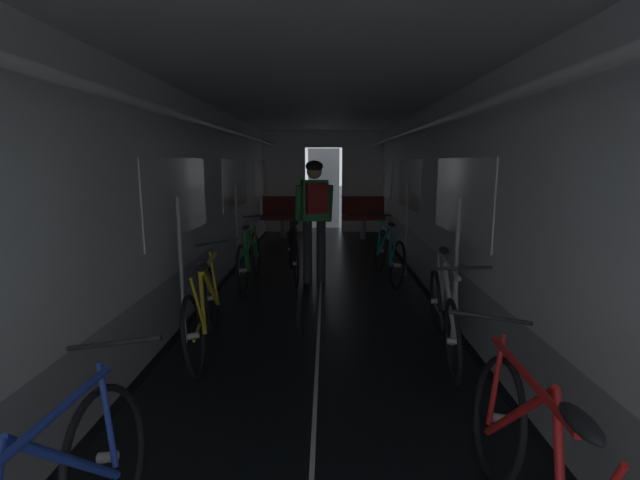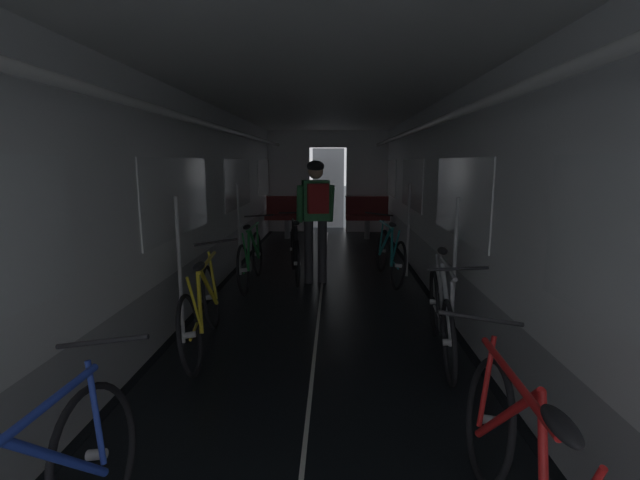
{
  "view_description": "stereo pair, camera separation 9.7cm",
  "coord_description": "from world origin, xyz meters",
  "px_view_note": "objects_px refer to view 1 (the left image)",
  "views": [
    {
      "loc": [
        0.08,
        -1.9,
        1.71
      ],
      "look_at": [
        0.0,
        3.34,
        0.79
      ],
      "focal_mm": 24.99,
      "sensor_mm": 36.0,
      "label": 1
    },
    {
      "loc": [
        0.18,
        -1.9,
        1.71
      ],
      "look_at": [
        0.0,
        3.34,
        0.79
      ],
      "focal_mm": 24.99,
      "sensor_mm": 36.0,
      "label": 2
    }
  ],
  "objects_px": {
    "bicycle_black_in_aisle": "(293,253)",
    "bench_seat_far_left": "(283,213)",
    "bicycle_silver": "(444,313)",
    "bicycle_teal": "(388,254)",
    "person_cyclist_aisle": "(315,208)",
    "bicycle_yellow": "(204,310)",
    "bench_seat_far_right": "(363,213)",
    "bicycle_green": "(250,258)",
    "bicycle_red": "(538,476)"
  },
  "relations": [
    {
      "from": "bench_seat_far_left",
      "to": "bicycle_black_in_aisle",
      "type": "distance_m",
      "value": 3.57
    },
    {
      "from": "bicycle_silver",
      "to": "bicycle_red",
      "type": "bearing_deg",
      "value": -93.66
    },
    {
      "from": "bench_seat_far_right",
      "to": "bicycle_black_in_aisle",
      "type": "xyz_separation_m",
      "value": [
        -1.31,
        -3.53,
        -0.18
      ]
    },
    {
      "from": "bicycle_yellow",
      "to": "bicycle_teal",
      "type": "height_order",
      "value": "bicycle_yellow"
    },
    {
      "from": "bicycle_red",
      "to": "bench_seat_far_left",
      "type": "bearing_deg",
      "value": 102.93
    },
    {
      "from": "bicycle_yellow",
      "to": "bicycle_red",
      "type": "relative_size",
      "value": 1.0
    },
    {
      "from": "bicycle_yellow",
      "to": "bicycle_green",
      "type": "distance_m",
      "value": 2.18
    },
    {
      "from": "bench_seat_far_left",
      "to": "bicycle_black_in_aisle",
      "type": "bearing_deg",
      "value": -82.1
    },
    {
      "from": "bicycle_green",
      "to": "bicycle_silver",
      "type": "bearing_deg",
      "value": -46.64
    },
    {
      "from": "bicycle_teal",
      "to": "bicycle_black_in_aisle",
      "type": "bearing_deg",
      "value": 176.94
    },
    {
      "from": "bench_seat_far_right",
      "to": "bicycle_yellow",
      "type": "height_order",
      "value": "bicycle_yellow"
    },
    {
      "from": "bench_seat_far_right",
      "to": "person_cyclist_aisle",
      "type": "bearing_deg",
      "value": -104.57
    },
    {
      "from": "bicycle_green",
      "to": "bicycle_black_in_aisle",
      "type": "bearing_deg",
      "value": 34.31
    },
    {
      "from": "bench_seat_far_right",
      "to": "bicycle_black_in_aisle",
      "type": "distance_m",
      "value": 3.77
    },
    {
      "from": "person_cyclist_aisle",
      "to": "bench_seat_far_right",
      "type": "bearing_deg",
      "value": 75.43
    },
    {
      "from": "bicycle_red",
      "to": "bicycle_silver",
      "type": "relative_size",
      "value": 1.0
    },
    {
      "from": "bench_seat_far_right",
      "to": "person_cyclist_aisle",
      "type": "height_order",
      "value": "person_cyclist_aisle"
    },
    {
      "from": "bench_seat_far_right",
      "to": "bicycle_teal",
      "type": "bearing_deg",
      "value": -88.73
    },
    {
      "from": "bicycle_yellow",
      "to": "person_cyclist_aisle",
      "type": "xyz_separation_m",
      "value": [
        0.95,
        2.31,
        0.69
      ]
    },
    {
      "from": "bicycle_red",
      "to": "bicycle_black_in_aisle",
      "type": "relative_size",
      "value": 1.01
    },
    {
      "from": "bench_seat_far_left",
      "to": "bicycle_yellow",
      "type": "height_order",
      "value": "bicycle_yellow"
    },
    {
      "from": "bicycle_red",
      "to": "bicycle_teal",
      "type": "height_order",
      "value": "bicycle_red"
    },
    {
      "from": "bench_seat_far_left",
      "to": "person_cyclist_aisle",
      "type": "distance_m",
      "value": 3.91
    },
    {
      "from": "bench_seat_far_right",
      "to": "bicycle_green",
      "type": "xyz_separation_m",
      "value": [
        -1.89,
        -3.92,
        -0.18
      ]
    },
    {
      "from": "bicycle_yellow",
      "to": "bicycle_green",
      "type": "height_order",
      "value": "bicycle_yellow"
    },
    {
      "from": "bicycle_silver",
      "to": "person_cyclist_aisle",
      "type": "distance_m",
      "value": 2.76
    },
    {
      "from": "bench_seat_far_left",
      "to": "bench_seat_far_right",
      "type": "distance_m",
      "value": 1.8
    },
    {
      "from": "bicycle_yellow",
      "to": "bicycle_green",
      "type": "xyz_separation_m",
      "value": [
        0.04,
        2.18,
        0.0
      ]
    },
    {
      "from": "bicycle_yellow",
      "to": "bicycle_teal",
      "type": "bearing_deg",
      "value": 51.12
    },
    {
      "from": "bicycle_silver",
      "to": "bicycle_teal",
      "type": "bearing_deg",
      "value": 93.29
    },
    {
      "from": "bench_seat_far_left",
      "to": "bicycle_black_in_aisle",
      "type": "xyz_separation_m",
      "value": [
        0.49,
        -3.53,
        -0.18
      ]
    },
    {
      "from": "bench_seat_far_left",
      "to": "bicycle_silver",
      "type": "distance_m",
      "value": 6.5
    },
    {
      "from": "bicycle_red",
      "to": "person_cyclist_aisle",
      "type": "height_order",
      "value": "person_cyclist_aisle"
    },
    {
      "from": "bench_seat_far_right",
      "to": "person_cyclist_aisle",
      "type": "distance_m",
      "value": 3.95
    },
    {
      "from": "bicycle_red",
      "to": "person_cyclist_aisle",
      "type": "xyz_separation_m",
      "value": [
        -1.08,
        4.46,
        0.69
      ]
    },
    {
      "from": "bench_seat_far_left",
      "to": "person_cyclist_aisle",
      "type": "bearing_deg",
      "value": -77.89
    },
    {
      "from": "bench_seat_far_left",
      "to": "bicycle_black_in_aisle",
      "type": "height_order",
      "value": "bench_seat_far_left"
    },
    {
      "from": "bicycle_red",
      "to": "bicycle_black_in_aisle",
      "type": "xyz_separation_m",
      "value": [
        -1.4,
        4.73,
        0.0
      ]
    },
    {
      "from": "bicycle_silver",
      "to": "person_cyclist_aisle",
      "type": "height_order",
      "value": "person_cyclist_aisle"
    },
    {
      "from": "person_cyclist_aisle",
      "to": "bench_seat_far_left",
      "type": "bearing_deg",
      "value": 102.11
    },
    {
      "from": "bicycle_yellow",
      "to": "bicycle_green",
      "type": "relative_size",
      "value": 1.0
    },
    {
      "from": "bicycle_silver",
      "to": "bicycle_yellow",
      "type": "bearing_deg",
      "value": 178.23
    },
    {
      "from": "bench_seat_far_left",
      "to": "bicycle_yellow",
      "type": "bearing_deg",
      "value": -91.28
    },
    {
      "from": "bicycle_teal",
      "to": "bicycle_black_in_aisle",
      "type": "height_order",
      "value": "bicycle_teal"
    },
    {
      "from": "bicycle_silver",
      "to": "bicycle_teal",
      "type": "relative_size",
      "value": 1.0
    },
    {
      "from": "bicycle_silver",
      "to": "person_cyclist_aisle",
      "type": "bearing_deg",
      "value": 117.05
    },
    {
      "from": "bench_seat_far_right",
      "to": "bicycle_teal",
      "type": "relative_size",
      "value": 0.58
    },
    {
      "from": "bicycle_black_in_aisle",
      "to": "bench_seat_far_left",
      "type": "bearing_deg",
      "value": 97.9
    },
    {
      "from": "bicycle_red",
      "to": "bicycle_silver",
      "type": "distance_m",
      "value": 2.09
    },
    {
      "from": "bench_seat_far_right",
      "to": "bicycle_silver",
      "type": "bearing_deg",
      "value": -87.89
    }
  ]
}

